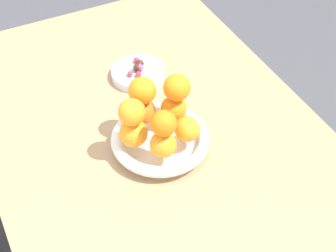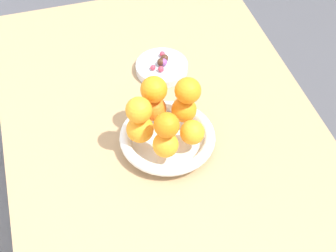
{
  "view_description": "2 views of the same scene",
  "coord_description": "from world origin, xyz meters",
  "px_view_note": "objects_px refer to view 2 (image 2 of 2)",
  "views": [
    {
      "loc": [
        -0.79,
        0.35,
        1.6
      ],
      "look_at": [
        -0.09,
        -0.0,
        0.82
      ],
      "focal_mm": 55.0,
      "sensor_mm": 36.0,
      "label": 1
    },
    {
      "loc": [
        -0.82,
        0.22,
        1.67
      ],
      "look_at": [
        -0.08,
        0.01,
        0.81
      ],
      "focal_mm": 55.0,
      "sensor_mm": 36.0,
      "label": 2
    }
  ],
  "objects_px": {
    "dining_table": "(162,145)",
    "orange_5": "(154,89)",
    "candy_ball_2": "(162,54)",
    "orange_3": "(140,129)",
    "candy_ball_0": "(164,62)",
    "orange_1": "(184,110)",
    "orange_4": "(166,145)",
    "candy_ball_7": "(165,58)",
    "candy_ball_4": "(163,62)",
    "orange_7": "(188,91)",
    "fruit_bowl": "(167,138)",
    "orange_0": "(192,132)",
    "candy_ball_6": "(153,68)",
    "orange_8": "(139,110)",
    "candy_dish": "(162,68)",
    "candy_ball_3": "(163,62)",
    "candy_ball_5": "(161,62)",
    "orange_2": "(154,109)",
    "orange_6": "(167,125)",
    "candy_ball_1": "(161,69)"
  },
  "relations": [
    {
      "from": "fruit_bowl",
      "to": "candy_ball_0",
      "type": "bearing_deg",
      "value": -13.95
    },
    {
      "from": "candy_ball_6",
      "to": "orange_3",
      "type": "bearing_deg",
      "value": 158.69
    },
    {
      "from": "candy_ball_4",
      "to": "candy_ball_7",
      "type": "bearing_deg",
      "value": -28.36
    },
    {
      "from": "orange_1",
      "to": "orange_4",
      "type": "relative_size",
      "value": 1.03
    },
    {
      "from": "candy_ball_6",
      "to": "orange_8",
      "type": "bearing_deg",
      "value": 158.57
    },
    {
      "from": "orange_4",
      "to": "orange_7",
      "type": "xyz_separation_m",
      "value": [
        0.09,
        -0.08,
        0.06
      ]
    },
    {
      "from": "fruit_bowl",
      "to": "orange_8",
      "type": "distance_m",
      "value": 0.13
    },
    {
      "from": "orange_6",
      "to": "orange_7",
      "type": "bearing_deg",
      "value": -41.46
    },
    {
      "from": "candy_ball_3",
      "to": "candy_ball_4",
      "type": "bearing_deg",
      "value": -165.76
    },
    {
      "from": "orange_1",
      "to": "candy_ball_0",
      "type": "bearing_deg",
      "value": -3.34
    },
    {
      "from": "dining_table",
      "to": "orange_5",
      "type": "relative_size",
      "value": 17.92
    },
    {
      "from": "orange_5",
      "to": "candy_ball_5",
      "type": "xyz_separation_m",
      "value": [
        0.19,
        -0.07,
        -0.1
      ]
    },
    {
      "from": "orange_8",
      "to": "candy_ball_2",
      "type": "xyz_separation_m",
      "value": [
        0.28,
        -0.13,
        -0.1
      ]
    },
    {
      "from": "orange_7",
      "to": "candy_ball_4",
      "type": "height_order",
      "value": "orange_7"
    },
    {
      "from": "orange_8",
      "to": "candy_ball_7",
      "type": "bearing_deg",
      "value": -26.9
    },
    {
      "from": "orange_3",
      "to": "candy_ball_0",
      "type": "xyz_separation_m",
      "value": [
        0.25,
        -0.13,
        -0.04
      ]
    },
    {
      "from": "orange_8",
      "to": "candy_ball_1",
      "type": "bearing_deg",
      "value": -26.44
    },
    {
      "from": "fruit_bowl",
      "to": "orange_7",
      "type": "bearing_deg",
      "value": -60.05
    },
    {
      "from": "orange_5",
      "to": "candy_ball_6",
      "type": "distance_m",
      "value": 0.21
    },
    {
      "from": "orange_5",
      "to": "candy_ball_2",
      "type": "relative_size",
      "value": 3.89
    },
    {
      "from": "candy_dish",
      "to": "orange_7",
      "type": "xyz_separation_m",
      "value": [
        -0.22,
        0.0,
        0.12
      ]
    },
    {
      "from": "orange_3",
      "to": "orange_8",
      "type": "relative_size",
      "value": 1.07
    },
    {
      "from": "orange_7",
      "to": "candy_ball_1",
      "type": "height_order",
      "value": "orange_7"
    },
    {
      "from": "candy_ball_3",
      "to": "candy_ball_4",
      "type": "distance_m",
      "value": 0.0
    },
    {
      "from": "candy_ball_6",
      "to": "orange_7",
      "type": "bearing_deg",
      "value": -172.28
    },
    {
      "from": "candy_dish",
      "to": "orange_1",
      "type": "distance_m",
      "value": 0.23
    },
    {
      "from": "orange_7",
      "to": "candy_ball_2",
      "type": "xyz_separation_m",
      "value": [
        0.25,
        -0.01,
        -0.1
      ]
    },
    {
      "from": "dining_table",
      "to": "candy_ball_3",
      "type": "xyz_separation_m",
      "value": [
        0.18,
        -0.05,
        0.12
      ]
    },
    {
      "from": "dining_table",
      "to": "candy_ball_4",
      "type": "height_order",
      "value": "candy_ball_4"
    },
    {
      "from": "candy_ball_4",
      "to": "candy_ball_3",
      "type": "bearing_deg",
      "value": 14.24
    },
    {
      "from": "orange_0",
      "to": "orange_8",
      "type": "relative_size",
      "value": 0.96
    },
    {
      "from": "orange_6",
      "to": "orange_7",
      "type": "distance_m",
      "value": 0.11
    },
    {
      "from": "candy_dish",
      "to": "candy_ball_6",
      "type": "distance_m",
      "value": 0.04
    },
    {
      "from": "candy_ball_7",
      "to": "fruit_bowl",
      "type": "bearing_deg",
      "value": 165.36
    },
    {
      "from": "fruit_bowl",
      "to": "orange_4",
      "type": "relative_size",
      "value": 3.86
    },
    {
      "from": "dining_table",
      "to": "candy_ball_4",
      "type": "bearing_deg",
      "value": -17.01
    },
    {
      "from": "orange_0",
      "to": "orange_6",
      "type": "distance_m",
      "value": 0.09
    },
    {
      "from": "fruit_bowl",
      "to": "candy_ball_3",
      "type": "xyz_separation_m",
      "value": [
        0.25,
        -0.06,
        0.01
      ]
    },
    {
      "from": "orange_0",
      "to": "orange_2",
      "type": "height_order",
      "value": "orange_2"
    },
    {
      "from": "candy_ball_7",
      "to": "orange_3",
      "type": "bearing_deg",
      "value": 153.22
    },
    {
      "from": "orange_8",
      "to": "candy_dish",
      "type": "bearing_deg",
      "value": -25.85
    },
    {
      "from": "candy_ball_7",
      "to": "candy_ball_2",
      "type": "bearing_deg",
      "value": 2.56
    },
    {
      "from": "dining_table",
      "to": "orange_3",
      "type": "bearing_deg",
      "value": 134.97
    },
    {
      "from": "candy_ball_4",
      "to": "orange_7",
      "type": "bearing_deg",
      "value": 179.09
    },
    {
      "from": "dining_table",
      "to": "candy_ball_5",
      "type": "relative_size",
      "value": 50.62
    },
    {
      "from": "orange_7",
      "to": "candy_ball_7",
      "type": "relative_size",
      "value": 3.01
    },
    {
      "from": "candy_dish",
      "to": "orange_0",
      "type": "xyz_separation_m",
      "value": [
        -0.29,
        0.01,
        0.06
      ]
    },
    {
      "from": "orange_0",
      "to": "candy_ball_4",
      "type": "height_order",
      "value": "orange_0"
    },
    {
      "from": "candy_ball_4",
      "to": "orange_0",
      "type": "bearing_deg",
      "value": 177.3
    },
    {
      "from": "dining_table",
      "to": "orange_2",
      "type": "xyz_separation_m",
      "value": [
        -0.02,
        0.02,
        0.16
      ]
    }
  ]
}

